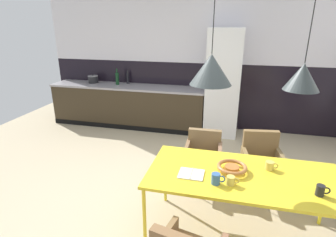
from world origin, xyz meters
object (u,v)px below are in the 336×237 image
object	(u,v)px
cooking_pot	(93,79)
bottle_wine_green	(117,78)
pendant_lamp_over_table_far	(303,77)
mug_wide_latte	(270,166)
open_book	(191,174)
bottle_oil_tall	(128,78)
mug_glass_clear	(216,179)
armchair_far_side	(261,155)
fruit_bowl	(232,167)
dining_table	(243,178)
pendant_lamp_over_table_near	(211,69)
mug_short_terracotta	(321,190)
refrigerator_column	(223,84)
mug_dark_espresso	(231,180)
armchair_corner_seat	(204,150)

from	to	relation	value
cooking_pot	bottle_wine_green	xyz separation A→B (m)	(0.60, -0.05, 0.06)
pendant_lamp_over_table_far	mug_wide_latte	bearing A→B (deg)	124.67
open_book	bottle_oil_tall	xyz separation A→B (m)	(-1.93, 3.18, 0.25)
mug_glass_clear	bottle_wine_green	size ratio (longest dim) A/B	0.37
bottle_wine_green	pendant_lamp_over_table_far	world-z (taller)	pendant_lamp_over_table_far
armchair_far_side	mug_wide_latte	distance (m)	0.81
fruit_bowl	open_book	bearing A→B (deg)	-157.53
armchair_far_side	mug_wide_latte	size ratio (longest dim) A/B	6.45
bottle_wine_green	pendant_lamp_over_table_far	size ratio (longest dim) A/B	0.33
bottle_oil_tall	armchair_far_side	bearing A→B (deg)	-38.40
dining_table	mug_glass_clear	size ratio (longest dim) A/B	14.68
mug_wide_latte	mug_glass_clear	bearing A→B (deg)	-142.48
dining_table	mug_wide_latte	distance (m)	0.31
pendant_lamp_over_table_near	open_book	bearing A→B (deg)	-129.59
open_book	mug_glass_clear	world-z (taller)	mug_glass_clear
fruit_bowl	mug_short_terracotta	distance (m)	0.78
refrigerator_column	pendant_lamp_over_table_far	distance (m)	3.04
armchair_far_side	fruit_bowl	world-z (taller)	same
mug_dark_espresso	mug_wide_latte	bearing A→B (deg)	44.69
mug_short_terracotta	cooking_pot	bearing A→B (deg)	140.68
armchair_corner_seat	mug_short_terracotta	bearing A→B (deg)	132.90
mug_dark_espresso	mug_wide_latte	distance (m)	0.53
armchair_corner_seat	cooking_pot	distance (m)	3.40
armchair_corner_seat	fruit_bowl	bearing A→B (deg)	110.77
dining_table	armchair_far_side	xyz separation A→B (m)	(0.26, 0.93, -0.19)
refrigerator_column	pendant_lamp_over_table_near	world-z (taller)	pendant_lamp_over_table_near
open_book	bottle_oil_tall	size ratio (longest dim) A/B	0.87
dining_table	bottle_oil_tall	world-z (taller)	bottle_oil_tall
dining_table	cooking_pot	size ratio (longest dim) A/B	8.50
bottle_wine_green	pendant_lamp_over_table_near	size ratio (longest dim) A/B	0.33
open_book	cooking_pot	world-z (taller)	cooking_pot
open_book	mug_dark_espresso	bearing A→B (deg)	-12.55
mug_wide_latte	pendant_lamp_over_table_far	bearing A→B (deg)	-55.33
fruit_bowl	open_book	size ratio (longest dim) A/B	1.24
bottle_wine_green	cooking_pot	bearing A→B (deg)	175.52
fruit_bowl	dining_table	bearing A→B (deg)	-16.53
dining_table	pendant_lamp_over_table_far	distance (m)	1.09
fruit_bowl	open_book	distance (m)	0.42
open_book	mug_wide_latte	bearing A→B (deg)	20.81
armchair_corner_seat	mug_dark_espresso	size ratio (longest dim) A/B	6.40
armchair_far_side	cooking_pot	xyz separation A→B (m)	(-3.46, 2.01, 0.44)
mug_glass_clear	cooking_pot	xyz separation A→B (m)	(-2.95, 3.17, 0.16)
mug_dark_espresso	cooking_pot	size ratio (longest dim) A/B	0.53
cooking_pot	mug_short_terracotta	bearing A→B (deg)	-39.32
dining_table	pendant_lamp_over_table_far	size ratio (longest dim) A/B	1.77
mug_short_terracotta	dining_table	bearing A→B (deg)	162.92
cooking_pot	pendant_lamp_over_table_near	xyz separation A→B (m)	(2.83, -2.92, 0.80)
armchair_far_side	open_book	bearing A→B (deg)	45.81
bottle_oil_tall	pendant_lamp_over_table_far	size ratio (longest dim) A/B	0.26
dining_table	armchair_corner_seat	world-z (taller)	armchair_corner_seat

